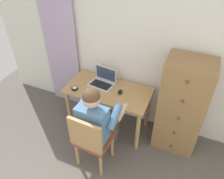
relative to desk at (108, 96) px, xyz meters
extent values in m
cube|color=silver|center=(0.37, 0.37, 0.65)|extent=(4.80, 0.05, 2.50)
cube|color=#B29EBC|center=(-0.92, 0.30, 0.54)|extent=(0.56, 0.03, 2.28)
cube|color=tan|center=(0.00, 0.00, 0.09)|extent=(1.18, 0.59, 0.03)
cylinder|color=tan|center=(-0.53, -0.24, -0.26)|extent=(0.06, 0.06, 0.68)
cylinder|color=tan|center=(0.53, -0.24, -0.26)|extent=(0.06, 0.06, 0.68)
cylinder|color=tan|center=(-0.53, 0.24, -0.26)|extent=(0.06, 0.06, 0.68)
cylinder|color=tan|center=(0.53, 0.24, -0.26)|extent=(0.06, 0.06, 0.68)
cube|color=olive|center=(0.98, 0.09, 0.07)|extent=(0.56, 0.43, 1.34)
sphere|color=brown|center=(0.98, -0.14, -0.47)|extent=(0.04, 0.04, 0.04)
sphere|color=brown|center=(0.98, -0.14, -0.20)|extent=(0.04, 0.04, 0.04)
sphere|color=brown|center=(0.98, -0.14, 0.07)|extent=(0.04, 0.04, 0.04)
sphere|color=brown|center=(0.98, -0.14, 0.34)|extent=(0.04, 0.04, 0.04)
sphere|color=brown|center=(0.98, -0.14, 0.60)|extent=(0.04, 0.04, 0.04)
cube|color=brown|center=(0.09, -0.63, -0.17)|extent=(0.44, 0.42, 0.05)
cube|color=tan|center=(0.08, -0.81, 0.06)|extent=(0.42, 0.06, 0.42)
cylinder|color=tan|center=(0.27, -0.48, -0.40)|extent=(0.04, 0.04, 0.40)
cylinder|color=tan|center=(-0.07, -0.47, -0.40)|extent=(0.04, 0.04, 0.40)
cylinder|color=tan|center=(0.25, -0.80, -0.40)|extent=(0.04, 0.04, 0.40)
cylinder|color=tan|center=(-0.09, -0.79, -0.40)|extent=(0.04, 0.04, 0.40)
cylinder|color=#4C4C4C|center=(0.19, -0.42, -0.13)|extent=(0.16, 0.41, 0.14)
cylinder|color=#4C4C4C|center=(0.01, -0.41, -0.13)|extent=(0.16, 0.41, 0.14)
cylinder|color=#4C4C4C|center=(0.20, -0.22, -0.37)|extent=(0.11, 0.11, 0.47)
cylinder|color=#4C4C4C|center=(0.02, -0.21, -0.37)|extent=(0.11, 0.11, 0.47)
cube|color=teal|center=(0.09, -0.64, 0.10)|extent=(0.37, 0.22, 0.46)
cylinder|color=teal|center=(0.32, -0.52, 0.18)|extent=(0.10, 0.30, 0.25)
cylinder|color=teal|center=(-0.12, -0.50, 0.18)|extent=(0.10, 0.30, 0.25)
cylinder|color=#DBAD8E|center=(0.33, -0.33, 0.08)|extent=(0.08, 0.27, 0.11)
cylinder|color=#DBAD8E|center=(-0.11, -0.30, 0.08)|extent=(0.08, 0.27, 0.11)
sphere|color=#DBAD8E|center=(0.09, -0.63, 0.46)|extent=(0.20, 0.20, 0.20)
sphere|color=#513823|center=(0.09, -0.63, 0.49)|extent=(0.20, 0.20, 0.20)
cube|color=#B7BABF|center=(-0.13, 0.05, 0.12)|extent=(0.37, 0.28, 0.02)
cube|color=black|center=(-0.13, 0.04, 0.13)|extent=(0.30, 0.19, 0.00)
cube|color=#B7BABF|center=(-0.11, 0.17, 0.24)|extent=(0.34, 0.05, 0.22)
cube|color=#2D3851|center=(-0.11, 0.16, 0.24)|extent=(0.30, 0.04, 0.18)
ellipsoid|color=black|center=(0.18, -0.01, 0.12)|extent=(0.07, 0.10, 0.03)
cylinder|color=black|center=(-0.42, -0.18, 0.12)|extent=(0.09, 0.09, 0.03)
cylinder|color=silver|center=(-0.42, -0.18, 0.14)|extent=(0.06, 0.06, 0.00)
camera|label=1|loc=(1.00, -2.17, 1.96)|focal=35.20mm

